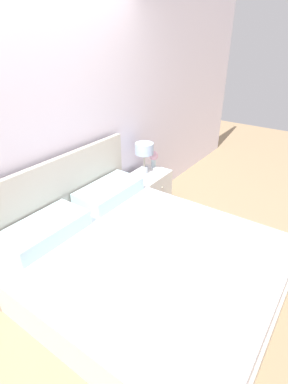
# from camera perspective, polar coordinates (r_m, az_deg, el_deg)

# --- Properties ---
(ground_plane) EXTENTS (12.00, 12.00, 0.00)m
(ground_plane) POSITION_cam_1_polar(r_m,az_deg,el_deg) (3.36, -13.81, -11.82)
(ground_plane) COLOR tan
(wall_back) EXTENTS (8.00, 0.06, 2.60)m
(wall_back) POSITION_cam_1_polar(r_m,az_deg,el_deg) (2.78, -17.93, 9.74)
(wall_back) COLOR white
(wall_back) RESTS_ON ground_plane
(bed) EXTENTS (1.69, 2.02, 1.14)m
(bed) POSITION_cam_1_polar(r_m,az_deg,el_deg) (2.64, -0.40, -14.48)
(bed) COLOR beige
(bed) RESTS_ON ground_plane
(nightstand) EXTENTS (0.51, 0.41, 0.59)m
(nightstand) POSITION_cam_1_polar(r_m,az_deg,el_deg) (3.77, 0.83, -0.53)
(nightstand) COLOR white
(nightstand) RESTS_ON ground_plane
(table_lamp) EXTENTS (0.22, 0.22, 0.38)m
(table_lamp) POSITION_cam_1_polar(r_m,az_deg,el_deg) (3.54, 0.07, 7.87)
(table_lamp) COLOR #A8B2BC
(table_lamp) RESTS_ON nightstand
(flower_vase) EXTENTS (0.11, 0.11, 0.22)m
(flower_vase) POSITION_cam_1_polar(r_m,az_deg,el_deg) (3.74, 1.87, 6.61)
(flower_vase) COLOR silver
(flower_vase) RESTS_ON nightstand
(teacup) EXTENTS (0.13, 0.13, 0.05)m
(teacup) POSITION_cam_1_polar(r_m,az_deg,el_deg) (3.66, 2.41, 4.11)
(teacup) COLOR white
(teacup) RESTS_ON nightstand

